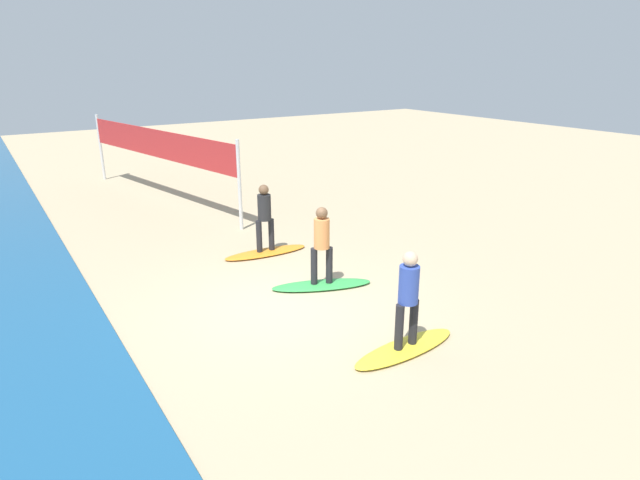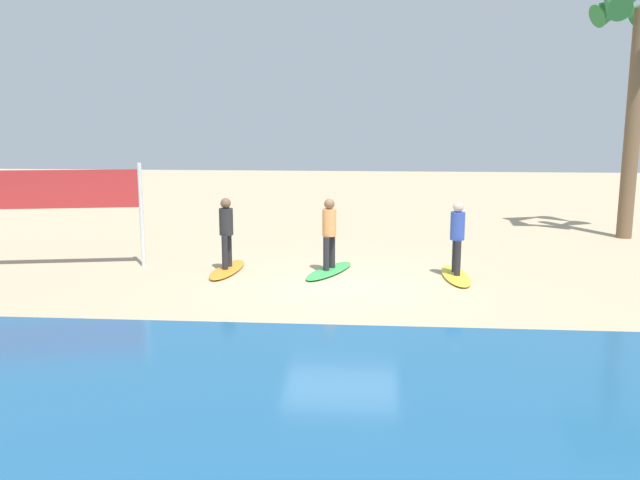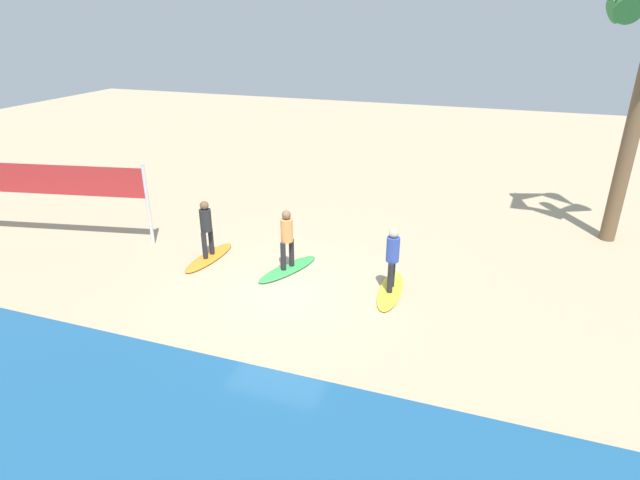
{
  "view_description": "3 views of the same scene",
  "coord_description": "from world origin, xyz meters",
  "views": [
    {
      "loc": [
        -8.16,
        4.49,
        4.55
      ],
      "look_at": [
        0.9,
        -1.42,
        0.82
      ],
      "focal_mm": 29.8,
      "sensor_mm": 36.0,
      "label": 1
    },
    {
      "loc": [
        -0.64,
        14.03,
        3.6
      ],
      "look_at": [
        0.51,
        -0.56,
        0.87
      ],
      "focal_mm": 37.62,
      "sensor_mm": 36.0,
      "label": 2
    },
    {
      "loc": [
        -4.59,
        10.43,
        6.39
      ],
      "look_at": [
        -0.57,
        -1.15,
        1.01
      ],
      "focal_mm": 29.05,
      "sensor_mm": 36.0,
      "label": 3
    }
  ],
  "objects": [
    {
      "name": "ground_plane",
      "position": [
        0.0,
        0.0,
        0.0
      ],
      "size": [
        60.0,
        60.0,
        0.0
      ],
      "primitive_type": "plane",
      "color": "tan"
    },
    {
      "name": "surfboard_green",
      "position": [
        0.34,
        -1.1,
        0.04
      ],
      "size": [
        1.3,
        2.16,
        0.09
      ],
      "primitive_type": "ellipsoid",
      "rotation": [
        0.0,
        0.0,
        1.19
      ],
      "color": "green",
      "rests_on": "ground"
    },
    {
      "name": "surfer_orange",
      "position": [
        2.73,
        -1.04,
        1.04
      ],
      "size": [
        0.32,
        0.46,
        1.64
      ],
      "color": "#232328",
      "rests_on": "surfboard_orange"
    },
    {
      "name": "surfboard_orange",
      "position": [
        2.73,
        -1.04,
        0.04
      ],
      "size": [
        0.72,
        2.14,
        0.09
      ],
      "primitive_type": "ellipsoid",
      "rotation": [
        0.0,
        0.0,
        1.49
      ],
      "color": "orange",
      "rests_on": "ground"
    },
    {
      "name": "surfer_yellow",
      "position": [
        -2.54,
        -0.84,
        1.04
      ],
      "size": [
        0.32,
        0.46,
        1.64
      ],
      "color": "#232328",
      "rests_on": "surfboard_yellow"
    },
    {
      "name": "surfer_green",
      "position": [
        0.34,
        -1.1,
        1.04
      ],
      "size": [
        0.32,
        0.44,
        1.64
      ],
      "color": "#232328",
      "rests_on": "surfboard_green"
    },
    {
      "name": "surfboard_yellow",
      "position": [
        -2.54,
        -0.84,
        0.04
      ],
      "size": [
        0.67,
        2.13,
        0.09
      ],
      "primitive_type": "ellipsoid",
      "rotation": [
        0.0,
        0.0,
        1.62
      ],
      "color": "yellow",
      "rests_on": "ground"
    }
  ]
}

